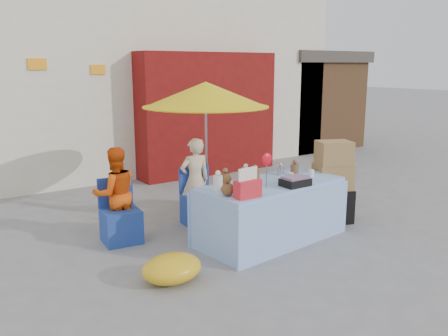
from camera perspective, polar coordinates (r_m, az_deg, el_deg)
ground at (r=6.02m, az=2.32°, el=-10.49°), size 80.00×80.00×0.00m
backdrop at (r=12.58m, az=-17.34°, el=15.25°), size 14.00×8.00×7.80m
market_table at (r=6.44m, az=5.63°, el=-5.13°), size 2.17×1.18×1.26m
chair_left at (r=6.54m, az=-12.30°, el=-6.53°), size 0.53×0.52×0.85m
chair_right at (r=7.07m, az=-2.89°, el=-4.80°), size 0.53×0.52×0.85m
vendor_orange at (r=6.54m, az=-12.92°, el=-3.04°), size 0.67×0.55×1.27m
vendor_beige at (r=7.08m, az=-3.51°, el=-1.53°), size 0.50×0.36×1.29m
umbrella at (r=7.18m, az=-2.20°, el=8.76°), size 1.90×1.90×2.09m
box_stack at (r=7.31m, az=12.91°, el=-1.97°), size 0.69×0.64×1.24m
tarp_bundle at (r=5.33m, az=-6.29°, el=-11.92°), size 0.80×0.70×0.31m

